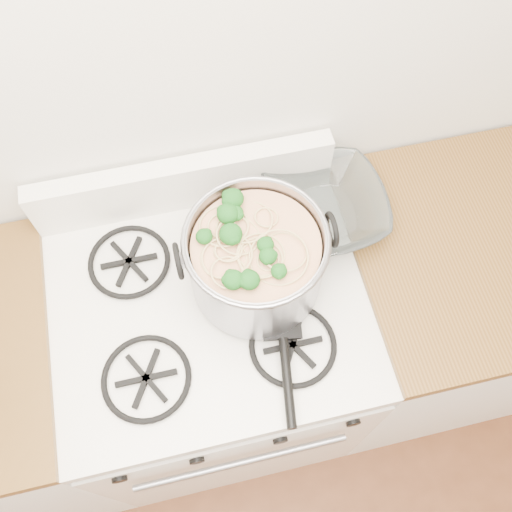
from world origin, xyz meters
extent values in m
plane|color=silver|center=(0.00, 1.60, 1.35)|extent=(3.60, 0.00, 3.60)
cube|color=white|center=(0.00, 1.27, 0.41)|extent=(0.76, 0.65, 0.81)
cube|color=white|center=(0.00, 1.27, 0.88)|extent=(0.76, 0.65, 0.04)
cube|color=black|center=(0.00, 0.95, 0.42)|extent=(0.58, 0.02, 0.46)
cube|color=black|center=(0.00, 1.27, 0.91)|extent=(0.60, 0.56, 0.02)
cylinder|color=black|center=(-0.28, 0.95, 0.78)|extent=(0.04, 0.03, 0.04)
cylinder|color=black|center=(-0.10, 0.95, 0.78)|extent=(0.04, 0.03, 0.04)
cylinder|color=black|center=(0.10, 0.95, 0.78)|extent=(0.04, 0.03, 0.04)
cylinder|color=black|center=(0.28, 0.95, 0.78)|extent=(0.04, 0.03, 0.04)
cube|color=silver|center=(-0.51, 1.27, 0.44)|extent=(0.25, 0.65, 0.88)
cube|color=silver|center=(0.88, 1.27, 0.44)|extent=(1.00, 0.65, 0.88)
cylinder|color=gray|center=(0.12, 1.29, 1.03)|extent=(0.31, 0.31, 0.20)
torus|color=gray|center=(0.12, 1.29, 1.12)|extent=(0.32, 0.32, 0.01)
torus|color=black|center=(-0.04, 1.29, 1.10)|extent=(0.01, 0.08, 0.08)
torus|color=black|center=(0.29, 1.29, 1.10)|extent=(0.01, 0.08, 0.08)
cylinder|color=tan|center=(0.12, 1.29, 1.01)|extent=(0.28, 0.28, 0.17)
sphere|color=#144D14|center=(0.12, 1.29, 1.12)|extent=(0.04, 0.04, 0.04)
sphere|color=#144D14|center=(0.12, 1.29, 1.12)|extent=(0.04, 0.04, 0.04)
sphere|color=#144D14|center=(0.12, 1.29, 1.12)|extent=(0.04, 0.04, 0.04)
sphere|color=#144D14|center=(0.12, 1.29, 1.12)|extent=(0.04, 0.04, 0.04)
sphere|color=#144D14|center=(0.12, 1.29, 1.12)|extent=(0.04, 0.04, 0.04)
sphere|color=#144D14|center=(0.12, 1.29, 1.12)|extent=(0.04, 0.04, 0.04)
sphere|color=#144D14|center=(0.12, 1.29, 1.12)|extent=(0.04, 0.04, 0.04)
sphere|color=#144D14|center=(0.12, 1.29, 1.12)|extent=(0.04, 0.04, 0.04)
sphere|color=#144D14|center=(0.12, 1.29, 1.12)|extent=(0.04, 0.04, 0.04)
sphere|color=#144D14|center=(0.12, 1.29, 1.12)|extent=(0.04, 0.04, 0.04)
imported|color=white|center=(0.33, 1.43, 0.94)|extent=(0.13, 0.13, 0.03)
camera|label=1|loc=(0.00, 0.74, 2.18)|focal=40.00mm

